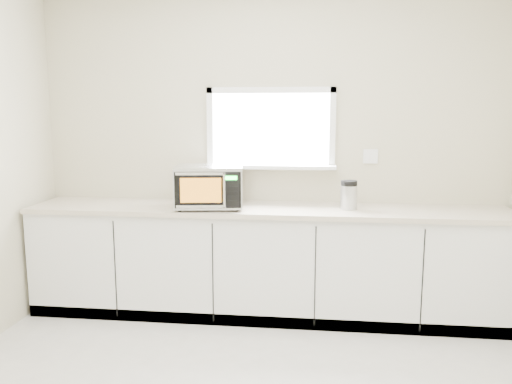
# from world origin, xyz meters

# --- Properties ---
(back_wall) EXTENTS (4.00, 0.17, 2.70)m
(back_wall) POSITION_xyz_m (0.00, 2.00, 1.36)
(back_wall) COLOR beige
(back_wall) RESTS_ON ground
(cabinets) EXTENTS (3.92, 0.60, 0.88)m
(cabinets) POSITION_xyz_m (0.00, 1.70, 0.44)
(cabinets) COLOR silver
(cabinets) RESTS_ON ground
(countertop) EXTENTS (3.92, 0.64, 0.04)m
(countertop) POSITION_xyz_m (0.00, 1.69, 0.90)
(countertop) COLOR beige
(countertop) RESTS_ON cabinets
(microwave) EXTENTS (0.59, 0.49, 0.34)m
(microwave) POSITION_xyz_m (-0.46, 1.61, 1.10)
(microwave) COLOR black
(microwave) RESTS_ON countertop
(knife_block) EXTENTS (0.14, 0.25, 0.34)m
(knife_block) POSITION_xyz_m (-0.47, 1.73, 1.07)
(knife_block) COLOR #4D2C1B
(knife_block) RESTS_ON countertop
(cutting_board) EXTENTS (0.32, 0.08, 0.32)m
(cutting_board) POSITION_xyz_m (-0.67, 1.94, 1.08)
(cutting_board) COLOR #A65F40
(cutting_board) RESTS_ON countertop
(coffee_grinder) EXTENTS (0.16, 0.16, 0.23)m
(coffee_grinder) POSITION_xyz_m (0.66, 1.69, 1.04)
(coffee_grinder) COLOR silver
(coffee_grinder) RESTS_ON countertop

